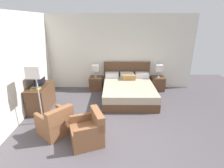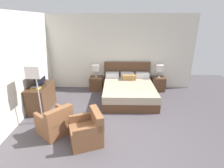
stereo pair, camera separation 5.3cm
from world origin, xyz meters
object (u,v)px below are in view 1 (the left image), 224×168
Objects in this scene: table_lamp_left at (95,68)px; table_lamp_right at (159,68)px; nightstand_right at (158,84)px; tv at (39,76)px; bed at (128,90)px; armchair_companion at (88,131)px; nightstand_left at (96,83)px; floor_lamp at (36,75)px; book_red_cover at (36,89)px; book_blue_cover at (35,87)px; armchair_by_window at (56,123)px; dresser at (41,97)px.

table_lamp_left and table_lamp_right have the same top height.
nightstand_right is 0.71× the size of tv.
armchair_companion is (-1.11, -2.45, -0.01)m from bed.
floor_lamp is at bearing -117.00° from nightstand_left.
armchair_companion is (1.67, -1.32, -0.52)m from book_red_cover.
book_blue_cover is at bearing 180.00° from book_red_cover.
bed is 3.05m from book_red_cover.
floor_lamp is at bearing -59.62° from book_red_cover.
armchair_companion is at bearing -20.83° from armchair_by_window.
bed is 1.58m from table_lamp_left.
book_blue_cover is (-0.01, -0.30, 0.43)m from dresser.
bed is 1.90× the size of dresser.
table_lamp_left is 0.57× the size of armchair_companion.
armchair_by_window is at bearing -49.43° from book_blue_cover.
tv reaches higher than nightstand_right.
nightstand_right is 0.61× the size of armchair_companion.
bed is 2.92m from dresser.
dresser is 0.52m from book_blue_cover.
book_red_cover is at bearing -88.19° from tv.
table_lamp_left is 2.77m from floor_lamp.
table_lamp_right is (2.46, 0.00, 0.65)m from nightstand_left.
floor_lamp reaches higher than dresser.
bed reaches higher than armchair_by_window.
book_red_cover is 1.31× the size of book_blue_cover.
table_lamp_left reaches higher than nightstand_right.
nightstand_right is 2.20× the size of book_red_cover.
book_blue_cover is at bearing -129.69° from nightstand_left.
table_lamp_left is 0.53× the size of armchair_by_window.
nightstand_left is 0.71× the size of tv.
floor_lamp reaches higher than nightstand_left.
table_lamp_left is 2.45m from book_red_cover.
nightstand_left is at bearing 76.07° from armchair_by_window.
dresser is 0.66m from tv.
table_lamp_right is at bearing 53.92° from armchair_companion.
tv reaches higher than book_blue_cover.
book_blue_cover is (-4.04, -1.89, -0.08)m from table_lamp_right.
table_lamp_right is at bearing 20.74° from tv.
nightstand_right is 4.49m from book_blue_cover.
bed is 3.07m from book_blue_cover.
book_red_cover is at bearing -87.26° from dresser.
table_lamp_right is (2.46, 0.00, 0.00)m from table_lamp_left.
bed reaches higher than book_red_cover.
table_lamp_left is at bearing 180.00° from table_lamp_right.
book_blue_cover reaches higher than armchair_companion.
table_lamp_left reaches higher than book_red_cover.
nightstand_left is 3.21m from armchair_companion.
armchair_companion is at bearing -114.32° from bed.
table_lamp_left is 0.45× the size of dresser.
book_blue_cover reaches higher than nightstand_right.
table_lamp_right is 2.07× the size of book_red_cover.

